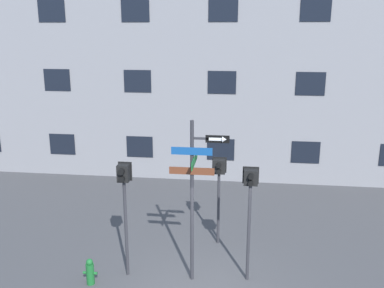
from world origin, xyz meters
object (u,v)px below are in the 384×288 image
street_sign_pole (195,187)px  pedestrian_signal_left (124,190)px  fire_hydrant (90,272)px  pedestrian_signal_across (219,177)px  pedestrian_signal_right (250,194)px

street_sign_pole → pedestrian_signal_left: street_sign_pole is taller
fire_hydrant → street_sign_pole: bearing=11.5°
pedestrian_signal_left → street_sign_pole: bearing=-0.0°
pedestrian_signal_left → pedestrian_signal_across: size_ratio=1.15×
pedestrian_signal_right → fire_hydrant: size_ratio=4.33×
street_sign_pole → pedestrian_signal_across: bearing=77.0°
street_sign_pole → pedestrian_signal_right: size_ratio=1.39×
pedestrian_signal_left → pedestrian_signal_right: (3.09, 0.16, -0.02)m
street_sign_pole → pedestrian_signal_across: street_sign_pole is taller
pedestrian_signal_right → fire_hydrant: 4.43m
pedestrian_signal_across → fire_hydrant: bearing=-140.2°
street_sign_pole → pedestrian_signal_across: 2.10m
street_sign_pole → pedestrian_signal_across: (0.46, 2.01, -0.41)m
pedestrian_signal_left → pedestrian_signal_right: bearing=3.0°
street_sign_pole → pedestrian_signal_left: size_ratio=1.37×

